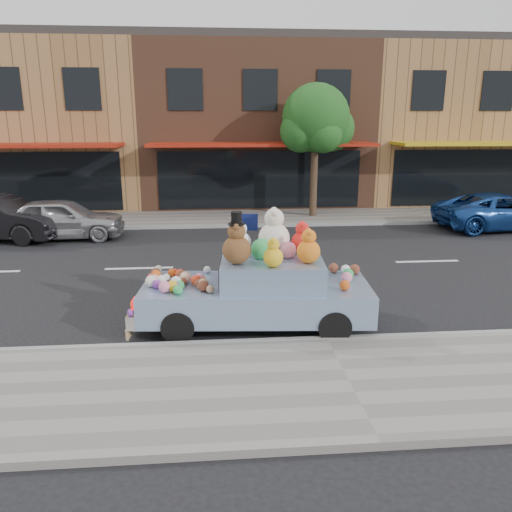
{
  "coord_description": "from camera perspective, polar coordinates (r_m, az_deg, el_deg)",
  "views": [
    {
      "loc": [
        -1.94,
        -13.05,
        3.89
      ],
      "look_at": [
        -1.14,
        -3.52,
        1.25
      ],
      "focal_mm": 35.0,
      "sensor_mm": 36.0,
      "label": 1
    }
  ],
  "objects": [
    {
      "name": "far_kerb",
      "position": [
        18.55,
        1.3,
        3.54
      ],
      "size": [
        60.0,
        0.12,
        0.13
      ],
      "primitive_type": "cube",
      "color": "gray",
      "rests_on": "ground"
    },
    {
      "name": "storefront_right",
      "position": [
        27.72,
        21.36,
        13.92
      ],
      "size": [
        10.0,
        9.8,
        7.3
      ],
      "color": "#9C6D41",
      "rests_on": "ground"
    },
    {
      "name": "car_blue",
      "position": [
        20.14,
        26.16,
        4.59
      ],
      "size": [
        4.81,
        2.51,
        1.29
      ],
      "primitive_type": "imported",
      "rotation": [
        0.0,
        0.0,
        1.65
      ],
      "color": "#1B4699",
      "rests_on": "ground"
    },
    {
      "name": "car_silver",
      "position": [
        17.78,
        -21.32,
        4.0
      ],
      "size": [
        4.07,
        1.72,
        1.37
      ],
      "primitive_type": "imported",
      "rotation": [
        0.0,
        0.0,
        1.6
      ],
      "color": "#A5A4A9",
      "rests_on": "ground"
    },
    {
      "name": "ground",
      "position": [
        13.75,
        3.51,
        -1.02
      ],
      "size": [
        120.0,
        120.0,
        0.0
      ],
      "primitive_type": "plane",
      "color": "black",
      "rests_on": "ground"
    },
    {
      "name": "far_sidewalk",
      "position": [
        20.01,
        0.85,
        4.41
      ],
      "size": [
        60.0,
        3.0,
        0.12
      ],
      "primitive_type": "cube",
      "color": "gray",
      "rests_on": "ground"
    },
    {
      "name": "storefront_left",
      "position": [
        26.29,
        -23.37,
        13.69
      ],
      "size": [
        10.0,
        9.8,
        7.3
      ],
      "color": "#9C6D41",
      "rests_on": "ground"
    },
    {
      "name": "near_sidewalk",
      "position": [
        7.83,
        10.52,
        -14.14
      ],
      "size": [
        60.0,
        3.0,
        0.12
      ],
      "primitive_type": "cube",
      "color": "gray",
      "rests_on": "ground"
    },
    {
      "name": "storefront_mid",
      "position": [
        25.1,
        -0.39,
        14.88
      ],
      "size": [
        10.0,
        9.8,
        7.3
      ],
      "color": "brown",
      "rests_on": "ground"
    },
    {
      "name": "art_car",
      "position": [
        9.54,
        0.16,
        -3.47
      ],
      "size": [
        4.6,
        2.08,
        2.31
      ],
      "rotation": [
        0.0,
        0.0,
        -0.08
      ],
      "color": "black",
      "rests_on": "ground"
    },
    {
      "name": "street_tree",
      "position": [
        20.0,
        6.86,
        14.77
      ],
      "size": [
        3.0,
        2.7,
        5.22
      ],
      "color": "#38281C",
      "rests_on": "ground"
    },
    {
      "name": "near_kerb",
      "position": [
        9.12,
        8.06,
        -9.53
      ],
      "size": [
        60.0,
        0.12,
        0.13
      ],
      "primitive_type": "cube",
      "color": "gray",
      "rests_on": "ground"
    }
  ]
}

